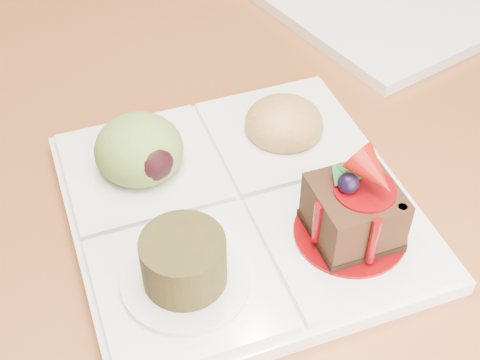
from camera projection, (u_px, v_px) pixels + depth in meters
ground at (214, 333)px, 1.28m from camera, size 6.00×6.00×0.00m
dining_table at (199, 19)px, 0.80m from camera, size 1.00×1.80×0.75m
sampler_plate at (237, 194)px, 0.47m from camera, size 0.29×0.29×0.09m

